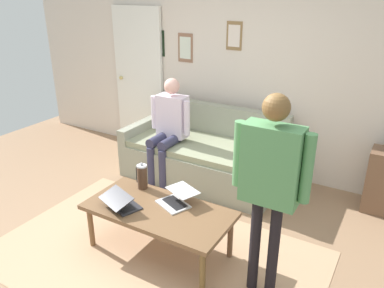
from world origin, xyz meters
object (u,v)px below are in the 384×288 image
(interior_door, at_px, (139,79))
(laptop_left, at_px, (121,203))
(person_standing, at_px, (270,174))
(person_seated, at_px, (169,124))
(laptop_center, at_px, (177,199))
(french_press, at_px, (142,177))
(couch, at_px, (204,156))
(coffee_table, at_px, (158,213))

(interior_door, distance_m, laptop_left, 2.65)
(person_standing, height_order, person_seated, person_standing)
(person_standing, relative_size, person_seated, 1.28)
(laptop_center, xyz_separation_m, person_standing, (-0.90, 0.16, 0.55))
(french_press, distance_m, person_standing, 1.44)
(laptop_left, bearing_deg, french_press, -83.49)
(laptop_left, xyz_separation_m, person_standing, (-1.30, -0.14, 0.56))
(interior_door, relative_size, person_standing, 1.25)
(couch, distance_m, laptop_left, 1.67)
(coffee_table, relative_size, french_press, 4.83)
(laptop_center, height_order, person_seated, person_seated)
(laptop_center, relative_size, person_standing, 0.24)
(french_press, bearing_deg, person_seated, -69.78)
(french_press, relative_size, person_standing, 0.17)
(person_seated, bearing_deg, laptop_left, 106.80)
(coffee_table, bearing_deg, laptop_center, -120.29)
(laptop_center, relative_size, person_seated, 0.31)
(coffee_table, xyz_separation_m, laptop_left, (0.31, 0.14, 0.09))
(couch, relative_size, laptop_center, 4.84)
(laptop_left, bearing_deg, couch, -88.00)
(laptop_center, xyz_separation_m, french_press, (0.44, -0.08, 0.08))
(person_seated, bearing_deg, french_press, 110.22)
(coffee_table, bearing_deg, laptop_left, 24.40)
(couch, bearing_deg, interior_door, -20.19)
(interior_door, xyz_separation_m, couch, (-1.38, 0.51, -0.72))
(couch, distance_m, coffee_table, 1.56)
(couch, xyz_separation_m, laptop_left, (-0.06, 1.66, 0.19))
(person_seated, bearing_deg, coffee_table, 119.77)
(coffee_table, distance_m, laptop_left, 0.35)
(laptop_center, bearing_deg, coffee_table, 59.71)
(laptop_left, bearing_deg, interior_door, -56.33)
(couch, height_order, french_press, couch)
(coffee_table, bearing_deg, person_seated, -60.23)
(coffee_table, height_order, person_standing, person_standing)
(interior_door, relative_size, french_press, 7.46)
(coffee_table, distance_m, person_standing, 1.18)
(interior_door, height_order, person_seated, interior_door)
(interior_door, xyz_separation_m, coffee_table, (-1.75, 2.03, -0.61))
(couch, height_order, laptop_left, couch)
(couch, xyz_separation_m, french_press, (-0.02, 1.28, 0.28))
(person_seated, bearing_deg, couch, -148.67)
(coffee_table, relative_size, person_standing, 0.81)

